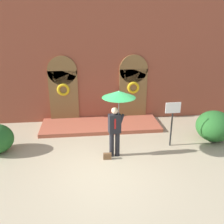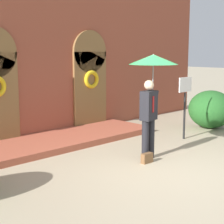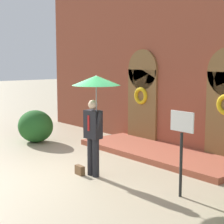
% 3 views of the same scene
% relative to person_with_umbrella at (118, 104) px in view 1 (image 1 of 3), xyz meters
% --- Properties ---
extents(ground_plane, '(80.00, 80.00, 0.00)m').
position_rel_person_with_umbrella_xyz_m(ground_plane, '(-0.41, -0.48, -1.91)').
color(ground_plane, tan).
extents(building_facade, '(14.00, 2.30, 5.60)m').
position_rel_person_with_umbrella_xyz_m(building_facade, '(-0.41, 3.67, 0.77)').
color(building_facade, brown).
rests_on(building_facade, ground).
extents(person_with_umbrella, '(1.10, 1.10, 2.36)m').
position_rel_person_with_umbrella_xyz_m(person_with_umbrella, '(0.00, 0.00, 0.00)').
color(person_with_umbrella, black).
rests_on(person_with_umbrella, ground).
extents(handbag, '(0.29, 0.13, 0.22)m').
position_rel_person_with_umbrella_xyz_m(handbag, '(-0.37, -0.20, -1.80)').
color(handbag, brown).
rests_on(handbag, ground).
extents(sign_post, '(0.56, 0.06, 1.72)m').
position_rel_person_with_umbrella_xyz_m(sign_post, '(2.10, 0.53, -0.75)').
color(sign_post, black).
rests_on(sign_post, ground).
extents(shrub_right, '(1.41, 1.40, 1.19)m').
position_rel_person_with_umbrella_xyz_m(shrub_right, '(3.94, 0.79, -1.32)').
color(shrub_right, '#235B23').
rests_on(shrub_right, ground).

